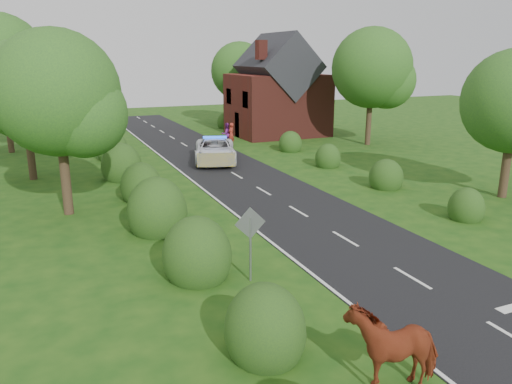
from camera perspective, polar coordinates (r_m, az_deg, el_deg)
name	(u,v)px	position (r m, az deg, el deg)	size (l,w,h in m)	color
ground	(412,278)	(17.62, 17.40, -9.41)	(120.00, 120.00, 0.00)	#184411
road	(243,179)	(29.86, -1.51, 1.49)	(6.00, 70.00, 0.02)	black
road_markings	(230,190)	(27.43, -2.98, 0.25)	(4.96, 70.00, 0.01)	white
hedgerow_left	(144,192)	(24.82, -12.66, -0.01)	(2.75, 50.41, 3.00)	#20401A
hedgerow_right	(373,173)	(29.69, 13.20, 2.08)	(2.10, 45.78, 2.10)	#20401A
tree_left_a	(63,98)	(23.84, -21.15, 9.95)	(5.74, 5.60, 8.38)	#332316
tree_left_b	(28,94)	(31.82, -24.60, 10.17)	(5.74, 5.60, 8.07)	#332316
tree_left_c	(5,64)	(41.76, -26.78, 12.90)	(6.97, 6.80, 10.22)	#332316
tree_left_d	(40,72)	(51.76, -23.41, 12.45)	(6.15, 6.00, 8.89)	#332316
tree_right_b	(376,71)	(42.08, 13.54, 13.28)	(6.56, 6.40, 9.40)	#332316
tree_right_c	(243,73)	(53.68, -1.54, 13.41)	(6.15, 6.00, 8.58)	#332316
road_sign	(250,233)	(16.05, -0.66, -4.74)	(1.06, 0.08, 2.53)	gray
house	(277,93)	(46.68, 2.42, 11.20)	(8.00, 7.40, 9.17)	maroon
cow	(392,349)	(12.08, 15.24, -16.97)	(1.21, 2.30, 1.63)	brown
police_van	(215,150)	(34.79, -4.69, 4.80)	(4.38, 6.44, 1.78)	white
pedestrian_red	(231,134)	(41.14, -2.87, 6.61)	(0.67, 0.44, 1.84)	maroon
pedestrian_purple	(227,134)	(41.34, -3.38, 6.63)	(0.88, 0.69, 1.81)	#691D72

